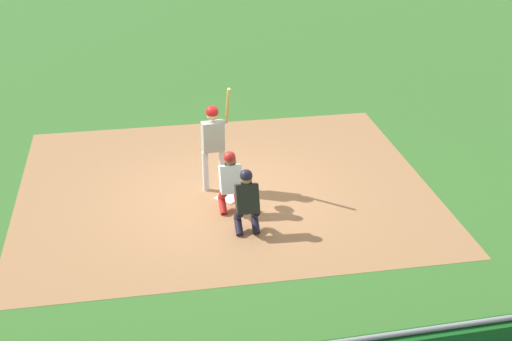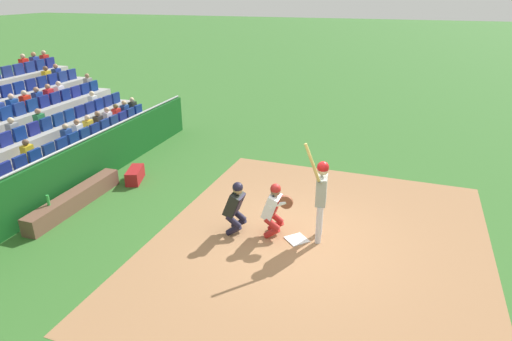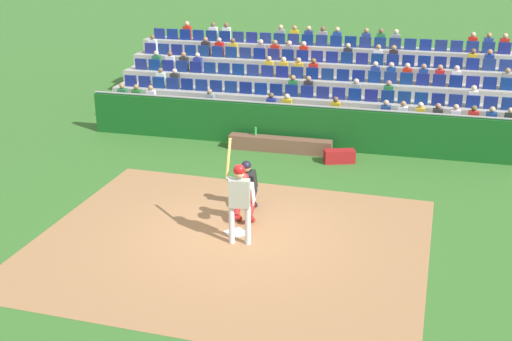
{
  "view_description": "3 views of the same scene",
  "coord_description": "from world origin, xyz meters",
  "px_view_note": "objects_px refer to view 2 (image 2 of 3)",
  "views": [
    {
      "loc": [
        -2.1,
        -12.63,
        6.91
      ],
      "look_at": [
        0.41,
        -0.81,
        0.98
      ],
      "focal_mm": 49.4,
      "sensor_mm": 36.0,
      "label": 1
    },
    {
      "loc": [
        8.25,
        1.73,
        5.22
      ],
      "look_at": [
        -0.4,
        -1.1,
        1.39
      ],
      "focal_mm": 30.38,
      "sensor_mm": 36.0,
      "label": 2
    },
    {
      "loc": [
        -3.73,
        12.92,
        6.73
      ],
      "look_at": [
        -0.32,
        -0.61,
        1.35
      ],
      "focal_mm": 45.84,
      "sensor_mm": 36.0,
      "label": 3
    }
  ],
  "objects_px": {
    "catcher_crouching": "(274,207)",
    "water_bottle_on_bench": "(48,200)",
    "batter_at_plate": "(321,192)",
    "home_plate_umpire": "(236,205)",
    "equipment_duffel_bag": "(135,175)",
    "dugout_bench": "(75,200)",
    "home_plate_marker": "(297,239)"
  },
  "relations": [
    {
      "from": "catcher_crouching",
      "to": "home_plate_umpire",
      "type": "bearing_deg",
      "value": -80.09
    },
    {
      "from": "batter_at_plate",
      "to": "equipment_duffel_bag",
      "type": "relative_size",
      "value": 2.61
    },
    {
      "from": "home_plate_umpire",
      "to": "water_bottle_on_bench",
      "type": "distance_m",
      "value": 4.53
    },
    {
      "from": "catcher_crouching",
      "to": "home_plate_umpire",
      "type": "height_order",
      "value": "catcher_crouching"
    },
    {
      "from": "dugout_bench",
      "to": "water_bottle_on_bench",
      "type": "distance_m",
      "value": 0.87
    },
    {
      "from": "catcher_crouching",
      "to": "water_bottle_on_bench",
      "type": "distance_m",
      "value": 5.41
    },
    {
      "from": "home_plate_marker",
      "to": "catcher_crouching",
      "type": "distance_m",
      "value": 0.9
    },
    {
      "from": "water_bottle_on_bench",
      "to": "equipment_duffel_bag",
      "type": "bearing_deg",
      "value": 167.34
    },
    {
      "from": "equipment_duffel_bag",
      "to": "home_plate_umpire",
      "type": "bearing_deg",
      "value": 46.24
    },
    {
      "from": "batter_at_plate",
      "to": "catcher_crouching",
      "type": "xyz_separation_m",
      "value": [
        0.17,
        -1.0,
        -0.45
      ]
    },
    {
      "from": "batter_at_plate",
      "to": "catcher_crouching",
      "type": "distance_m",
      "value": 1.11
    },
    {
      "from": "home_plate_umpire",
      "to": "equipment_duffel_bag",
      "type": "relative_size",
      "value": 1.45
    },
    {
      "from": "dugout_bench",
      "to": "equipment_duffel_bag",
      "type": "xyz_separation_m",
      "value": [
        -1.92,
        0.55,
        -0.03
      ]
    },
    {
      "from": "home_plate_umpire",
      "to": "equipment_duffel_bag",
      "type": "height_order",
      "value": "home_plate_umpire"
    },
    {
      "from": "batter_at_plate",
      "to": "dugout_bench",
      "type": "height_order",
      "value": "batter_at_plate"
    },
    {
      "from": "catcher_crouching",
      "to": "home_plate_umpire",
      "type": "xyz_separation_m",
      "value": [
        0.15,
        -0.86,
        -0.02
      ]
    },
    {
      "from": "catcher_crouching",
      "to": "water_bottle_on_bench",
      "type": "height_order",
      "value": "catcher_crouching"
    },
    {
      "from": "catcher_crouching",
      "to": "equipment_duffel_bag",
      "type": "relative_size",
      "value": 1.46
    },
    {
      "from": "catcher_crouching",
      "to": "equipment_duffel_bag",
      "type": "xyz_separation_m",
      "value": [
        -1.65,
        -4.69,
        -0.53
      ]
    },
    {
      "from": "batter_at_plate",
      "to": "home_plate_umpire",
      "type": "relative_size",
      "value": 1.81
    },
    {
      "from": "home_plate_umpire",
      "to": "dugout_bench",
      "type": "distance_m",
      "value": 4.41
    },
    {
      "from": "batter_at_plate",
      "to": "equipment_duffel_bag",
      "type": "bearing_deg",
      "value": -104.63
    },
    {
      "from": "home_plate_umpire",
      "to": "dugout_bench",
      "type": "xyz_separation_m",
      "value": [
        0.11,
        -4.38,
        -0.48
      ]
    },
    {
      "from": "home_plate_marker",
      "to": "water_bottle_on_bench",
      "type": "bearing_deg",
      "value": -80.19
    },
    {
      "from": "batter_at_plate",
      "to": "home_plate_umpire",
      "type": "distance_m",
      "value": 1.95
    },
    {
      "from": "catcher_crouching",
      "to": "home_plate_umpire",
      "type": "distance_m",
      "value": 0.87
    },
    {
      "from": "home_plate_marker",
      "to": "water_bottle_on_bench",
      "type": "relative_size",
      "value": 1.67
    },
    {
      "from": "equipment_duffel_bag",
      "to": "batter_at_plate",
      "type": "bearing_deg",
      "value": 56.82
    },
    {
      "from": "home_plate_marker",
      "to": "catcher_crouching",
      "type": "bearing_deg",
      "value": -94.31
    },
    {
      "from": "home_plate_marker",
      "to": "batter_at_plate",
      "type": "relative_size",
      "value": 0.19
    },
    {
      "from": "water_bottle_on_bench",
      "to": "catcher_crouching",
      "type": "bearing_deg",
      "value": 101.25
    },
    {
      "from": "dugout_bench",
      "to": "home_plate_umpire",
      "type": "bearing_deg",
      "value": 91.45
    }
  ]
}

